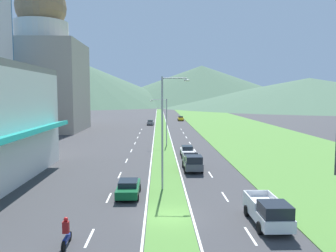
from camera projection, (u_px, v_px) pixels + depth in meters
ground_plane at (169, 217)px, 24.79m from camera, size 600.00×600.00×0.00m
grass_median at (161, 130)px, 84.50m from camera, size 3.20×240.00×0.06m
grass_verge_right at (243, 130)px, 85.09m from camera, size 24.00×240.00×0.06m
lane_dash_left_2 at (90, 238)px, 21.15m from camera, size 0.16×2.80×0.01m
lane_dash_left_3 at (109, 198)px, 29.35m from camera, size 0.16×2.80×0.01m
lane_dash_left_4 at (120, 175)px, 37.55m from camera, size 0.16×2.80×0.01m
lane_dash_left_5 at (127, 161)px, 45.75m from camera, size 0.16×2.80×0.01m
lane_dash_left_6 at (131, 151)px, 53.96m from camera, size 0.16×2.80×0.01m
lane_dash_left_7 at (135, 143)px, 62.16m from camera, size 0.16×2.80×0.01m
lane_dash_left_8 at (138, 138)px, 70.36m from camera, size 0.16×2.80×0.01m
lane_dash_left_9 at (140, 133)px, 78.56m from camera, size 0.16×2.80×0.01m
lane_dash_left_10 at (142, 129)px, 86.77m from camera, size 0.16×2.80×0.01m
lane_dash_right_2 at (250, 236)px, 21.44m from camera, size 0.16×2.80×0.01m
lane_dash_right_3 at (225, 197)px, 29.64m from camera, size 0.16×2.80×0.01m
lane_dash_right_4 at (211, 175)px, 37.84m from camera, size 0.16×2.80×0.01m
lane_dash_right_5 at (201, 160)px, 46.04m from camera, size 0.16×2.80×0.01m
lane_dash_right_6 at (195, 150)px, 54.25m from camera, size 0.16×2.80×0.01m
lane_dash_right_7 at (190, 143)px, 62.45m from camera, size 0.16×2.80×0.01m
lane_dash_right_8 at (186, 137)px, 70.65m from camera, size 0.16×2.80×0.01m
lane_dash_right_9 at (183, 133)px, 78.85m from camera, size 0.16×2.80×0.01m
lane_dash_right_10 at (181, 129)px, 87.06m from camera, size 0.16×2.80×0.01m
edge_line_median_left at (154, 130)px, 84.45m from camera, size 0.16×240.00×0.01m
edge_line_median_right at (168, 130)px, 84.55m from camera, size 0.16×240.00×0.01m
domed_building at (43, 70)px, 82.54m from camera, size 18.90×18.90×36.05m
midrise_colored at (64, 91)px, 101.91m from camera, size 12.84×12.84×19.77m
hill_far_left at (75, 83)px, 272.09m from camera, size 180.43×180.43×36.69m
hill_far_center at (201, 85)px, 303.96m from camera, size 194.83×194.83×34.81m
hill_far_right at (309, 92)px, 246.91m from camera, size 226.25×226.25×21.00m
street_lamp_near at (165, 127)px, 31.29m from camera, size 2.62×0.43×10.63m
street_lamp_mid at (164, 118)px, 58.70m from camera, size 3.04×0.47×8.23m
car_1 at (187, 151)px, 48.96m from camera, size 1.91×4.57×1.52m
car_2 at (181, 118)px, 115.48m from camera, size 1.95×4.69×1.56m
car_3 at (150, 122)px, 99.26m from camera, size 1.93×4.34×1.46m
car_4 at (128, 188)px, 29.85m from camera, size 2.02×4.76×1.45m
pickup_truck_0 at (193, 162)px, 39.76m from camera, size 2.18×5.40×2.00m
pickup_truck_1 at (268, 212)px, 22.99m from camera, size 2.18×5.40×2.00m
motorcycle_rider at (66, 234)px, 19.89m from camera, size 0.36×2.00×1.80m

